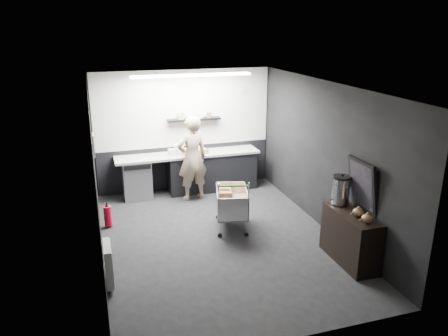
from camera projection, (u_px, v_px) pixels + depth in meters
name	position (u px, v px, depth m)	size (l,w,h in m)	color
floor	(219.00, 239.00, 7.76)	(5.50, 5.50, 0.00)	black
ceiling	(219.00, 86.00, 6.91)	(5.50, 5.50, 0.00)	silver
wall_back	(184.00, 130.00, 9.83)	(5.50, 5.50, 0.00)	black
wall_front	(289.00, 241.00, 4.85)	(5.50, 5.50, 0.00)	black
wall_left	(96.00, 179.00, 6.78)	(5.50, 5.50, 0.00)	black
wall_right	(325.00, 157.00, 7.90)	(5.50, 5.50, 0.00)	black
kitchen_wall_panel	(184.00, 109.00, 9.65)	(3.95, 0.02, 1.70)	silver
dado_panel	(185.00, 166.00, 10.08)	(3.95, 0.02, 1.00)	black
floating_shelf	(194.00, 119.00, 9.68)	(1.20, 0.22, 0.04)	black
wall_clock	(244.00, 92.00, 9.94)	(0.20, 0.20, 0.03)	silver
poster	(94.00, 145.00, 7.90)	(0.02, 0.30, 0.40)	white
poster_red_band	(94.00, 141.00, 7.88)	(0.01, 0.22, 0.10)	red
radiator	(108.00, 264.00, 6.29)	(0.10, 0.50, 0.60)	silver
ceiling_strip	(192.00, 75.00, 8.60)	(2.40, 0.20, 0.04)	white
prep_counter	(194.00, 172.00, 9.85)	(3.20, 0.61, 0.90)	black
person	(192.00, 158.00, 9.26)	(0.67, 0.44, 1.85)	beige
shopping_cart	(231.00, 203.00, 8.05)	(0.76, 1.06, 1.03)	silver
sideboard	(350.00, 230.00, 6.91)	(0.48, 1.12, 1.68)	black
fire_extinguisher	(108.00, 215.00, 8.16)	(0.15, 0.15, 0.48)	red
cardboard_box	(193.00, 151.00, 9.64)	(0.54, 0.41, 0.11)	#9C7E53
pink_tub	(179.00, 149.00, 9.58)	(0.22, 0.22, 0.22)	silver
white_container	(172.00, 152.00, 9.50)	(0.16, 0.13, 0.14)	silver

